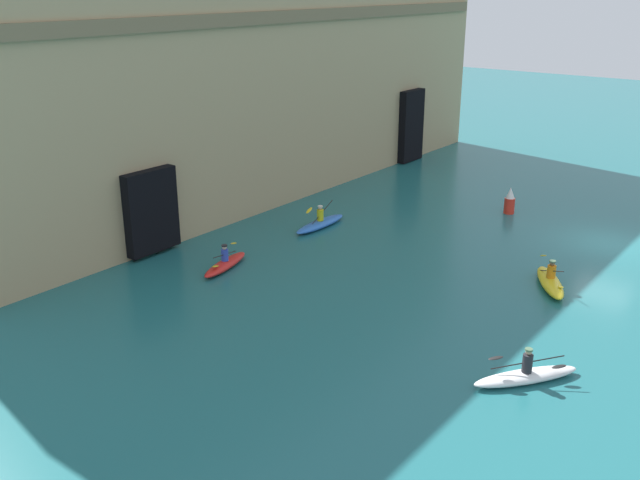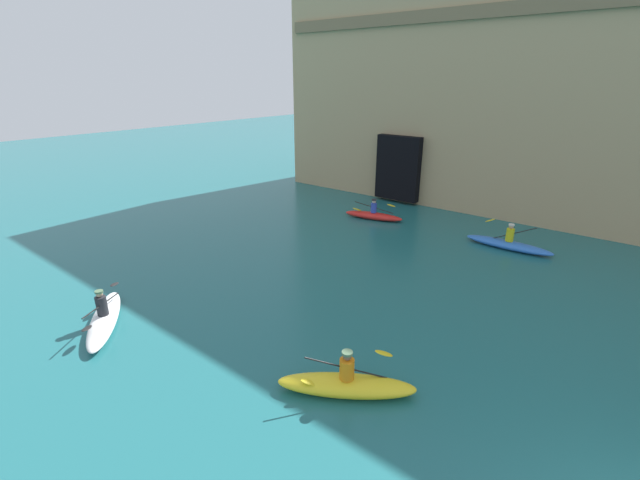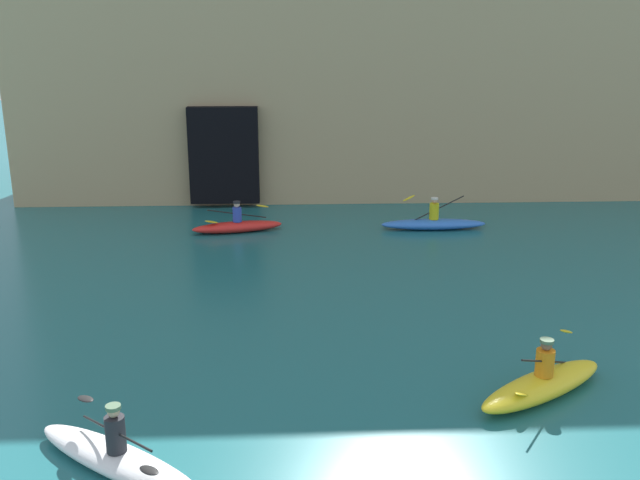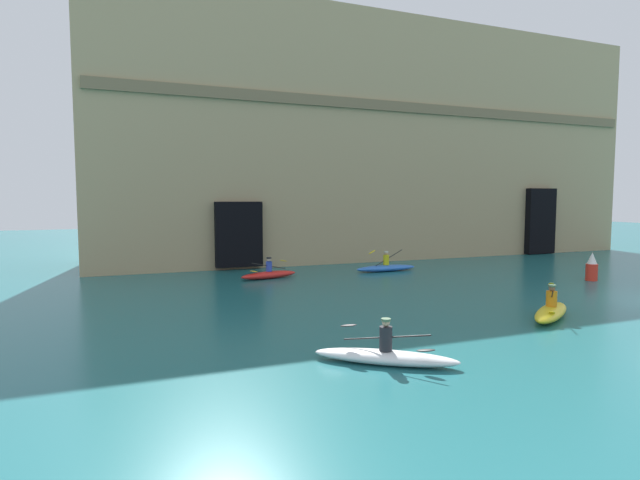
{
  "view_description": "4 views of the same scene",
  "coord_description": "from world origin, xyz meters",
  "px_view_note": "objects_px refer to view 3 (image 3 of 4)",
  "views": [
    {
      "loc": [
        -31.7,
        -7.97,
        11.11
      ],
      "look_at": [
        -10.15,
        8.58,
        1.22
      ],
      "focal_mm": 40.0,
      "sensor_mm": 36.0,
      "label": 1
    },
    {
      "loc": [
        -1.95,
        -6.16,
        6.68
      ],
      "look_at": [
        -11.33,
        5.69,
        0.94
      ],
      "focal_mm": 24.0,
      "sensor_mm": 36.0,
      "label": 2
    },
    {
      "loc": [
        -10.85,
        -11.07,
        6.33
      ],
      "look_at": [
        -10.13,
        5.63,
        1.44
      ],
      "focal_mm": 40.0,
      "sensor_mm": 36.0,
      "label": 3
    },
    {
      "loc": [
        -19.09,
        -11.67,
        3.85
      ],
      "look_at": [
        -11.36,
        7.95,
        2.13
      ],
      "focal_mm": 28.0,
      "sensor_mm": 36.0,
      "label": 4
    }
  ],
  "objects_px": {
    "kayak_red": "(238,226)",
    "kayak_white": "(118,458)",
    "kayak_yellow": "(543,384)",
    "kayak_blue": "(434,223)"
  },
  "relations": [
    {
      "from": "kayak_blue",
      "to": "kayak_white",
      "type": "xyz_separation_m",
      "value": [
        -7.41,
        -13.32,
        -0.01
      ]
    },
    {
      "from": "kayak_red",
      "to": "kayak_white",
      "type": "relative_size",
      "value": 0.96
    },
    {
      "from": "kayak_blue",
      "to": "kayak_red",
      "type": "xyz_separation_m",
      "value": [
        -6.51,
        -0.08,
        0.01
      ]
    },
    {
      "from": "kayak_blue",
      "to": "kayak_white",
      "type": "relative_size",
      "value": 1.11
    },
    {
      "from": "kayak_blue",
      "to": "kayak_red",
      "type": "height_order",
      "value": "kayak_blue"
    },
    {
      "from": "kayak_red",
      "to": "kayak_yellow",
      "type": "relative_size",
      "value": 1.0
    },
    {
      "from": "kayak_red",
      "to": "kayak_yellow",
      "type": "distance_m",
      "value": 12.89
    },
    {
      "from": "kayak_white",
      "to": "kayak_red",
      "type": "bearing_deg",
      "value": -57.91
    },
    {
      "from": "kayak_red",
      "to": "kayak_white",
      "type": "height_order",
      "value": "kayak_white"
    },
    {
      "from": "kayak_red",
      "to": "kayak_yellow",
      "type": "bearing_deg",
      "value": -74.16
    }
  ]
}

